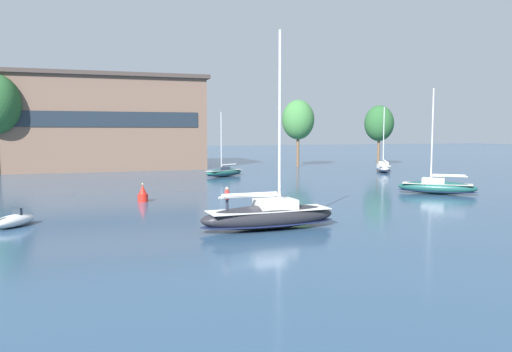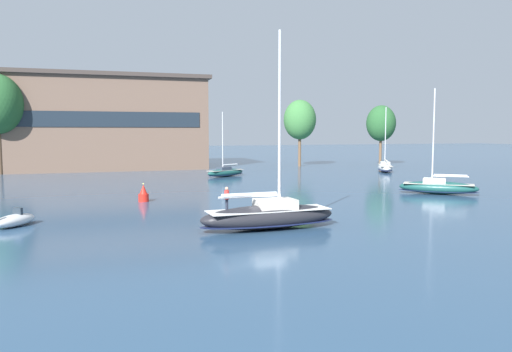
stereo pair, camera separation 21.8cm
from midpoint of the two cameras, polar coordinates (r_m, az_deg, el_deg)
ground_plane at (r=36.55m, az=1.32°, el=-6.03°), size 400.00×400.00×0.00m
waterfront_building at (r=98.65m, az=-16.70°, el=5.86°), size 35.61×18.99×17.23m
tree_shore_center at (r=106.08m, az=13.83°, el=5.86°), size 5.99×5.99×12.32m
tree_shore_right at (r=100.31m, az=4.77°, el=6.41°), size 6.44×6.44×13.26m
sailboat_main at (r=36.38m, az=1.36°, el=-4.53°), size 10.50×3.37×14.25m
sailboat_moored_near_marina at (r=59.92m, az=19.86°, el=-1.16°), size 8.13×7.38×11.83m
sailboat_moored_far_slip at (r=90.31m, az=14.28°, el=1.00°), size 5.78×8.33×11.26m
sailboat_moored_outer_mooring at (r=77.89m, az=-3.75°, el=0.44°), size 7.37×5.25×10.02m
motor_tender at (r=41.31m, az=-26.10°, el=-4.59°), size 3.45×3.94×1.45m
channel_buoy at (r=51.47m, az=-12.93°, el=-2.05°), size 1.03×1.03×1.87m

